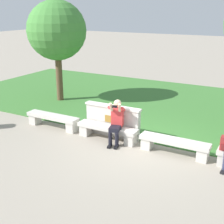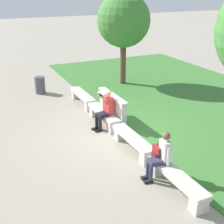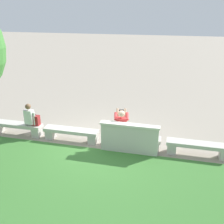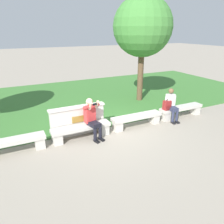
# 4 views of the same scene
# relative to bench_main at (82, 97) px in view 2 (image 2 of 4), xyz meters

# --- Properties ---
(ground_plane) EXTENTS (80.00, 80.00, 0.00)m
(ground_plane) POSITION_rel_bench_main_xyz_m (3.19, 0.00, -0.30)
(ground_plane) COLOR gray
(grass_strip) EXTENTS (20.33, 8.00, 0.03)m
(grass_strip) POSITION_rel_bench_main_xyz_m (3.19, 4.38, -0.28)
(grass_strip) COLOR #3D7533
(grass_strip) RESTS_ON ground
(bench_main) EXTENTS (1.95, 0.40, 0.45)m
(bench_main) POSITION_rel_bench_main_xyz_m (0.00, 0.00, 0.00)
(bench_main) COLOR beige
(bench_main) RESTS_ON ground
(bench_near) EXTENTS (1.95, 0.40, 0.45)m
(bench_near) POSITION_rel_bench_main_xyz_m (2.13, 0.00, 0.00)
(bench_near) COLOR beige
(bench_near) RESTS_ON ground
(bench_mid) EXTENTS (1.95, 0.40, 0.45)m
(bench_mid) POSITION_rel_bench_main_xyz_m (4.25, 0.00, 0.00)
(bench_mid) COLOR beige
(bench_mid) RESTS_ON ground
(bench_far) EXTENTS (1.95, 0.40, 0.45)m
(bench_far) POSITION_rel_bench_main_xyz_m (6.38, 0.00, 0.00)
(bench_far) COLOR beige
(bench_far) RESTS_ON ground
(backrest_wall_with_plaque) EXTENTS (1.89, 0.24, 1.01)m
(backrest_wall_with_plaque) POSITION_rel_bench_main_xyz_m (2.13, 0.34, 0.22)
(backrest_wall_with_plaque) COLOR beige
(backrest_wall_with_plaque) RESTS_ON ground
(person_photographer) EXTENTS (0.53, 0.77, 1.32)m
(person_photographer) POSITION_rel_bench_main_xyz_m (2.48, -0.08, 0.44)
(person_photographer) COLOR black
(person_photographer) RESTS_ON ground
(person_distant) EXTENTS (0.48, 0.70, 1.26)m
(person_distant) POSITION_rel_bench_main_xyz_m (5.79, -0.07, 0.37)
(person_distant) COLOR black
(person_distant) RESTS_ON ground
(backpack) EXTENTS (0.28, 0.24, 0.43)m
(backpack) POSITION_rel_bench_main_xyz_m (5.60, -0.03, 0.33)
(backpack) COLOR maroon
(backpack) RESTS_ON bench_far
(tree_left_background) EXTENTS (2.45, 2.45, 4.22)m
(tree_left_background) POSITION_rel_bench_main_xyz_m (-1.82, 2.75, 2.68)
(tree_left_background) COLOR brown
(tree_left_background) RESTS_ON ground
(trash_bin) EXTENTS (0.44, 0.44, 0.75)m
(trash_bin) POSITION_rel_bench_main_xyz_m (-2.08, -1.24, 0.08)
(trash_bin) COLOR #4C4C51
(trash_bin) RESTS_ON ground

